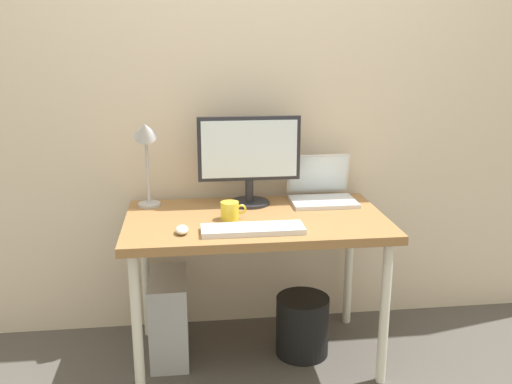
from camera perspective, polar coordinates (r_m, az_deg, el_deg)
ground_plane at (r=2.92m, az=0.00°, el=-16.19°), size 6.00×6.00×0.00m
back_wall at (r=2.89m, az=-1.00°, el=10.88°), size 4.40×0.04×2.60m
desk at (r=2.63m, az=0.00°, el=-3.99°), size 1.20×0.69×0.72m
monitor at (r=2.75m, az=-0.69°, el=3.75°), size 0.50×0.20×0.44m
laptop at (r=2.87m, az=6.60°, el=0.23°), size 0.32×0.27×0.23m
desk_lamp at (r=2.73m, az=-11.08°, el=4.82°), size 0.11×0.16×0.45m
keyboard at (r=2.41m, az=-0.33°, el=-3.78°), size 0.44×0.14×0.02m
mouse at (r=2.41m, az=-7.50°, el=-3.79°), size 0.06×0.09×0.03m
coffee_mug at (r=2.57m, az=-2.63°, el=-1.88°), size 0.12×0.08×0.08m
computer_tower at (r=2.85m, az=-8.78°, el=-12.37°), size 0.18×0.36×0.42m
wastebasket at (r=2.87m, az=4.71°, el=-13.31°), size 0.26×0.26×0.30m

